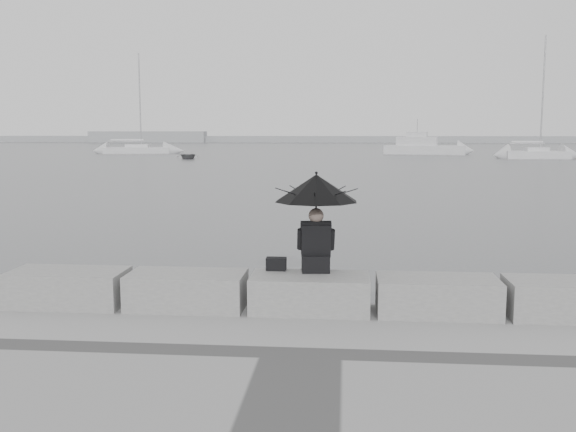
# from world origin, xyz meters

# --- Properties ---
(ground) EXTENTS (360.00, 360.00, 0.00)m
(ground) POSITION_xyz_m (0.00, 0.00, 0.00)
(ground) COLOR #484B4E
(ground) RESTS_ON ground
(stone_block_far_left) EXTENTS (1.60, 0.80, 0.50)m
(stone_block_far_left) POSITION_xyz_m (-3.40, -0.45, 0.75)
(stone_block_far_left) COLOR slate
(stone_block_far_left) RESTS_ON promenade
(stone_block_left) EXTENTS (1.60, 0.80, 0.50)m
(stone_block_left) POSITION_xyz_m (-1.70, -0.45, 0.75)
(stone_block_left) COLOR slate
(stone_block_left) RESTS_ON promenade
(stone_block_centre) EXTENTS (1.60, 0.80, 0.50)m
(stone_block_centre) POSITION_xyz_m (0.00, -0.45, 0.75)
(stone_block_centre) COLOR slate
(stone_block_centre) RESTS_ON promenade
(stone_block_right) EXTENTS (1.60, 0.80, 0.50)m
(stone_block_right) POSITION_xyz_m (1.70, -0.45, 0.75)
(stone_block_right) COLOR slate
(stone_block_right) RESTS_ON promenade
(stone_block_far_right) EXTENTS (1.60, 0.80, 0.50)m
(stone_block_far_right) POSITION_xyz_m (3.40, -0.45, 0.75)
(stone_block_far_right) COLOR slate
(stone_block_far_right) RESTS_ON promenade
(seated_person) EXTENTS (1.16, 1.16, 1.39)m
(seated_person) POSITION_xyz_m (0.06, -0.19, 2.00)
(seated_person) COLOR black
(seated_person) RESTS_ON stone_block_centre
(bag) EXTENTS (0.28, 0.16, 0.18)m
(bag) POSITION_xyz_m (-0.49, -0.16, 1.09)
(bag) COLOR black
(bag) RESTS_ON stone_block_centre
(distant_landmass) EXTENTS (180.00, 8.00, 2.80)m
(distant_landmass) POSITION_xyz_m (-8.14, 154.51, 0.90)
(distant_landmass) COLOR #96999C
(distant_landmass) RESTS_ON ground
(sailboat_left) EXTENTS (8.69, 3.85, 12.90)m
(sailboat_left) POSITION_xyz_m (-26.64, 72.92, 0.52)
(sailboat_left) COLOR silver
(sailboat_left) RESTS_ON ground
(sailboat_right) EXTENTS (6.73, 2.75, 12.90)m
(sailboat_right) POSITION_xyz_m (20.64, 61.61, 0.54)
(sailboat_right) COLOR silver
(sailboat_right) RESTS_ON ground
(motor_cruiser) EXTENTS (10.31, 4.87, 4.50)m
(motor_cruiser) POSITION_xyz_m (10.36, 73.23, 0.89)
(motor_cruiser) COLOR silver
(motor_cruiser) RESTS_ON ground
(dinghy) EXTENTS (3.85, 2.34, 0.61)m
(dinghy) POSITION_xyz_m (-16.22, 58.01, 0.30)
(dinghy) COLOR gray
(dinghy) RESTS_ON ground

